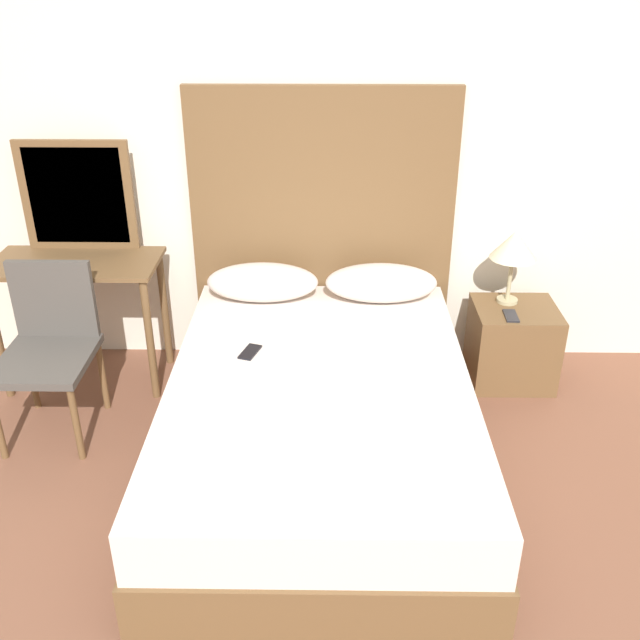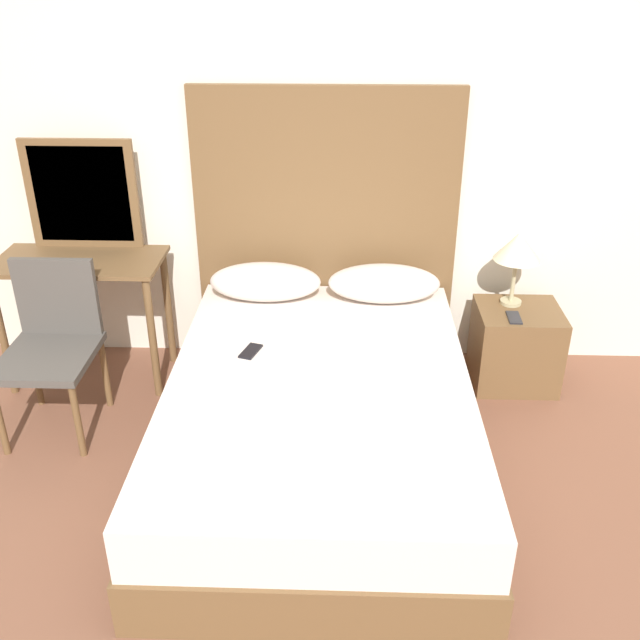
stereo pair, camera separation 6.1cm
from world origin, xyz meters
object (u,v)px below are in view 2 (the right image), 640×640
at_px(phone_on_nightstand, 514,318).
at_px(nightstand, 515,346).
at_px(bed, 319,422).
at_px(phone_on_bed, 251,351).
at_px(chair, 52,338).
at_px(vanity_desk, 82,283).
at_px(table_lamp, 518,248).

bearing_deg(phone_on_nightstand, nightstand, 60.98).
distance_m(bed, phone_on_bed, 0.49).
xyz_separation_m(phone_on_bed, chair, (-1.05, 0.11, -0.00)).
xyz_separation_m(phone_on_bed, nightstand, (1.47, 0.58, -0.27)).
xyz_separation_m(bed, phone_on_nightstand, (1.06, 0.70, 0.23)).
relative_size(vanity_desk, chair, 1.05).
distance_m(phone_on_nightstand, chair, 2.48).
height_order(bed, nightstand, bed).
height_order(phone_on_bed, chair, chair).
distance_m(table_lamp, vanity_desk, 2.46).
distance_m(phone_on_bed, table_lamp, 1.61).
distance_m(nightstand, table_lamp, 0.59).
bearing_deg(vanity_desk, bed, -29.70).
distance_m(bed, phone_on_nightstand, 1.29).
height_order(phone_on_bed, nightstand, phone_on_bed).
xyz_separation_m(bed, vanity_desk, (-1.37, 0.78, 0.37)).
height_order(table_lamp, phone_on_nightstand, table_lamp).
xyz_separation_m(phone_on_bed, vanity_desk, (-1.02, 0.55, 0.11)).
bearing_deg(phone_on_nightstand, chair, -171.50).
bearing_deg(bed, chair, 166.44).
distance_m(phone_on_bed, chair, 1.05).
relative_size(table_lamp, vanity_desk, 0.47).
relative_size(table_lamp, chair, 0.49).
bearing_deg(nightstand, vanity_desk, -179.35).
xyz_separation_m(nightstand, chair, (-2.52, -0.47, 0.27)).
height_order(bed, vanity_desk, vanity_desk).
xyz_separation_m(nightstand, phone_on_nightstand, (-0.06, -0.11, 0.24)).
distance_m(nightstand, vanity_desk, 2.52).
height_order(bed, phone_on_nightstand, bed).
distance_m(phone_on_bed, phone_on_nightstand, 1.49).
bearing_deg(phone_on_nightstand, bed, -146.35).
xyz_separation_m(bed, chair, (-1.40, 0.34, 0.25)).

